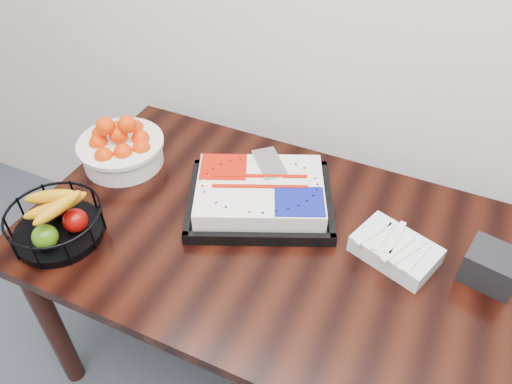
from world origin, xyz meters
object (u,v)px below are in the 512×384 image
at_px(napkin_box, 492,267).
at_px(cake_tray, 260,195).
at_px(fruit_basket, 55,221).
at_px(tangerine_bowl, 121,144).
at_px(table, 316,269).

bearing_deg(napkin_box, cake_tray, 179.62).
relative_size(cake_tray, fruit_basket, 1.99).
distance_m(tangerine_bowl, napkin_box, 1.23).
height_order(tangerine_bowl, fruit_basket, tangerine_bowl).
bearing_deg(fruit_basket, table, 20.19).
relative_size(cake_tray, tangerine_bowl, 1.89).
bearing_deg(napkin_box, fruit_basket, -162.68).
height_order(table, tangerine_bowl, tangerine_bowl).
bearing_deg(cake_tray, fruit_basket, -142.73).
xyz_separation_m(tangerine_bowl, fruit_basket, (0.03, -0.37, -0.02)).
distance_m(table, cake_tray, 0.29).
relative_size(table, napkin_box, 12.94).
bearing_deg(napkin_box, tangerine_bowl, 179.96).
relative_size(table, tangerine_bowl, 6.07).
bearing_deg(table, napkin_box, 12.56).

